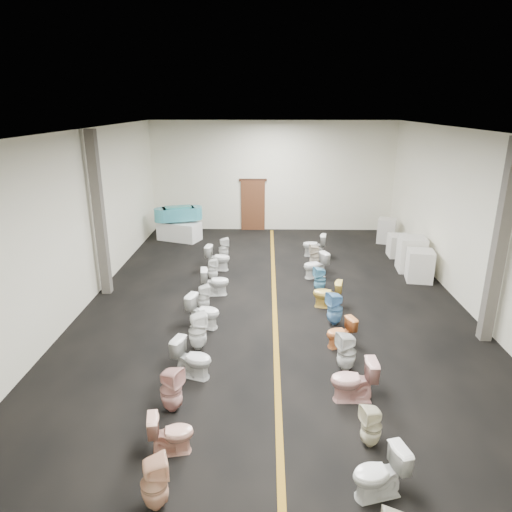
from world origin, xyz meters
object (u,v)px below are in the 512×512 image
at_px(toilet_left_10, 218,258).
at_px(toilet_right_10, 315,256).
at_px(toilet_left_11, 224,248).
at_px(toilet_right_4, 346,352).
at_px(toilet_right_6, 335,309).
at_px(toilet_left_4, 193,358).
at_px(appliance_crate_c, 398,246).
at_px(toilet_left_8, 215,282).
at_px(toilet_right_5, 341,333).
at_px(toilet_right_11, 314,245).
at_px(toilet_left_1, 154,483).
at_px(toilet_left_5, 198,331).
at_px(appliance_crate_d, 386,231).
at_px(toilet_left_3, 171,390).
at_px(toilet_left_9, 213,269).
at_px(toilet_right_3, 353,380).
at_px(toilet_left_2, 171,433).
at_px(toilet_right_9, 316,265).
at_px(appliance_crate_a, 420,266).
at_px(toilet_left_7, 203,298).
at_px(bathtub, 178,213).
at_px(toilet_right_2, 371,426).
at_px(display_table, 179,231).
at_px(toilet_left_6, 204,311).
at_px(appliance_crate_b, 411,254).
at_px(toilet_right_8, 320,279).
at_px(toilet_right_1, 379,474).
at_px(toilet_right_7, 327,294).

bearing_deg(toilet_left_10, toilet_right_10, -74.40).
xyz_separation_m(toilet_left_11, toilet_right_4, (3.08, -6.92, 0.04)).
bearing_deg(toilet_right_6, toilet_left_4, -74.23).
bearing_deg(appliance_crate_c, toilet_left_8, -149.56).
bearing_deg(toilet_right_5, toilet_right_11, 158.40).
height_order(toilet_left_1, toilet_right_4, toilet_right_4).
height_order(toilet_left_5, toilet_right_11, toilet_left_5).
bearing_deg(toilet_right_5, toilet_left_10, -167.97).
height_order(appliance_crate_d, toilet_left_3, appliance_crate_d).
xyz_separation_m(toilet_left_9, toilet_right_3, (3.19, -5.89, 0.07)).
xyz_separation_m(toilet_left_2, toilet_right_9, (2.95, 7.54, 0.05)).
height_order(toilet_left_5, toilet_left_9, toilet_left_5).
height_order(toilet_right_5, toilet_right_11, toilet_right_11).
bearing_deg(appliance_crate_a, toilet_left_7, -160.07).
bearing_deg(bathtub, toilet_left_11, -68.28).
bearing_deg(toilet_right_9, toilet_left_4, -50.63).
bearing_deg(toilet_left_4, toilet_right_11, -4.97).
xyz_separation_m(toilet_left_10, toilet_right_2, (3.20, -7.95, -0.04)).
bearing_deg(toilet_right_3, toilet_right_10, 178.52).
bearing_deg(display_table, toilet_right_3, -63.86).
height_order(toilet_left_6, toilet_left_11, toilet_left_6).
distance_m(toilet_left_9, toilet_right_11, 4.05).
bearing_deg(toilet_right_3, appliance_crate_b, 154.68).
xyz_separation_m(toilet_right_2, toilet_right_8, (-0.11, 6.19, 0.01)).
bearing_deg(display_table, toilet_left_7, -74.35).
relative_size(toilet_right_6, toilet_right_8, 1.13).
distance_m(toilet_left_11, toilet_right_3, 8.47).
xyz_separation_m(toilet_left_1, toilet_right_4, (3.05, 3.38, 0.01)).
bearing_deg(toilet_left_7, toilet_right_2, -163.64).
distance_m(bathtub, toilet_right_2, 12.42).
distance_m(appliance_crate_a, toilet_right_6, 4.21).
height_order(toilet_left_2, toilet_left_4, toilet_left_4).
distance_m(toilet_right_2, toilet_right_6, 4.16).
height_order(toilet_right_3, toilet_right_10, toilet_right_3).
height_order(toilet_left_8, toilet_left_11, toilet_left_8).
bearing_deg(display_table, toilet_left_10, -61.02).
xyz_separation_m(toilet_right_3, toilet_right_9, (-0.05, 6.18, -0.02)).
height_order(appliance_crate_b, appliance_crate_d, appliance_crate_b).
bearing_deg(toilet_left_8, toilet_left_9, 2.90).
distance_m(appliance_crate_a, toilet_right_1, 8.70).
bearing_deg(toilet_right_6, toilet_left_7, -123.47).
distance_m(display_table, toilet_right_11, 5.45).
height_order(toilet_right_1, toilet_right_6, toilet_right_6).
height_order(toilet_left_7, toilet_left_10, toilet_left_10).
relative_size(toilet_left_6, toilet_left_8, 1.03).
height_order(toilet_left_11, toilet_right_2, toilet_left_11).
bearing_deg(display_table, toilet_right_10, -31.37).
bearing_deg(toilet_left_4, toilet_right_8, -16.83).
bearing_deg(toilet_right_7, toilet_right_2, 14.13).
bearing_deg(toilet_right_7, appliance_crate_a, 137.27).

